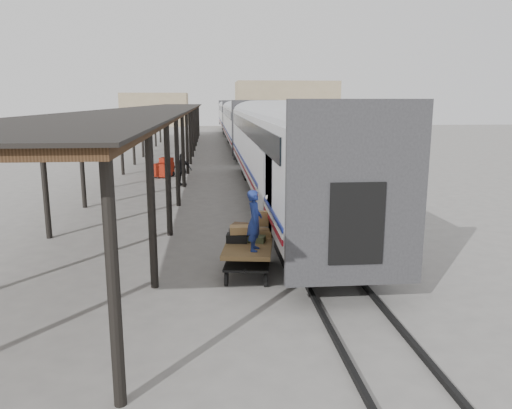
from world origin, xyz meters
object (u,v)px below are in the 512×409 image
object	(u,v)px
baggage_cart	(249,251)
luggage_tug	(164,168)
porter	(255,220)
pedestrian	(183,170)

from	to	relation	value
baggage_cart	luggage_tug	distance (m)	18.37
porter	pedestrian	xyz separation A→B (m)	(-2.64, 15.31, -0.75)
baggage_cart	pedestrian	world-z (taller)	pedestrian
luggage_tug	porter	bearing A→B (deg)	-55.05
baggage_cart	luggage_tug	xyz separation A→B (m)	(-3.83, 17.97, -0.11)
baggage_cart	luggage_tug	size ratio (longest dim) A/B	1.68
baggage_cart	porter	xyz separation A→B (m)	(0.10, -0.65, 1.00)
porter	pedestrian	distance (m)	15.55
porter	luggage_tug	bearing A→B (deg)	24.17
luggage_tug	pedestrian	bearing A→B (deg)	-45.57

